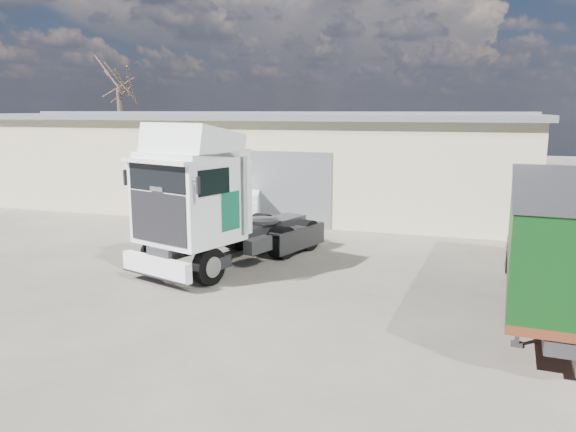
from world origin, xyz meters
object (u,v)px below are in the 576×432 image
(bare_tree, at_px, (118,75))
(panel_van, at_px, (242,207))
(orange_skip, at_px, (170,205))
(tractor_unit, at_px, (210,209))
(box_trailer, at_px, (552,230))

(bare_tree, xyz_separation_m, panel_van, (13.66, -10.38, -7.03))
(panel_van, xyz_separation_m, orange_skip, (-4.01, 0.18, -0.13))
(tractor_unit, xyz_separation_m, box_trailer, (10.80, -0.34, 0.02))
(tractor_unit, distance_m, box_trailer, 10.80)
(tractor_unit, relative_size, orange_skip, 2.86)
(bare_tree, xyz_separation_m, orange_skip, (9.65, -10.20, -7.16))
(tractor_unit, relative_size, box_trailer, 0.74)
(box_trailer, height_order, orange_skip, box_trailer)
(panel_van, bearing_deg, bare_tree, 124.59)
(bare_tree, distance_m, panel_van, 18.54)
(bare_tree, distance_m, orange_skip, 15.77)
(tractor_unit, height_order, orange_skip, tractor_unit)
(bare_tree, xyz_separation_m, tractor_unit, (15.54, -17.74, -5.77))
(box_trailer, bearing_deg, panel_van, 152.33)
(box_trailer, bearing_deg, bare_tree, 149.12)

